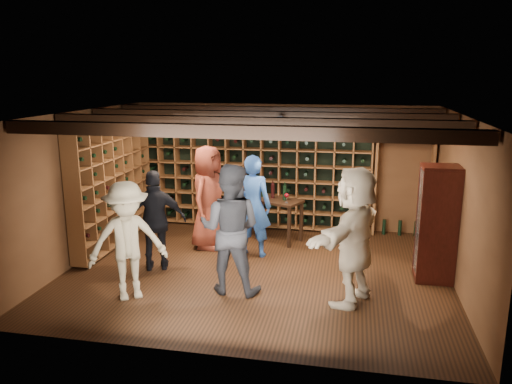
% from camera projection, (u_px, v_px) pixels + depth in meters
% --- Properties ---
extents(ground, '(6.00, 6.00, 0.00)m').
position_uv_depth(ground, '(257.00, 271.00, 8.01)').
color(ground, black).
rests_on(ground, ground).
extents(room_shell, '(6.00, 6.00, 6.00)m').
position_uv_depth(room_shell, '(257.00, 119.00, 7.50)').
color(room_shell, brown).
rests_on(room_shell, ground).
extents(wine_rack_back, '(4.65, 0.30, 2.20)m').
position_uv_depth(wine_rack_back, '(253.00, 172.00, 10.06)').
color(wine_rack_back, brown).
rests_on(wine_rack_back, ground).
extents(wine_rack_left, '(0.30, 2.65, 2.20)m').
position_uv_depth(wine_rack_left, '(113.00, 183.00, 9.06)').
color(wine_rack_left, brown).
rests_on(wine_rack_left, ground).
extents(crate_shelf, '(1.20, 0.32, 2.07)m').
position_uv_depth(crate_shelf, '(405.00, 156.00, 9.41)').
color(crate_shelf, brown).
rests_on(crate_shelf, ground).
extents(display_cabinet, '(0.55, 0.50, 1.75)m').
position_uv_depth(display_cabinet, '(436.00, 226.00, 7.49)').
color(display_cabinet, black).
rests_on(display_cabinet, ground).
extents(man_blue_shirt, '(0.68, 0.47, 1.77)m').
position_uv_depth(man_blue_shirt, '(253.00, 206.00, 8.51)').
color(man_blue_shirt, navy).
rests_on(man_blue_shirt, ground).
extents(man_grey_suit, '(0.94, 0.75, 1.88)m').
position_uv_depth(man_grey_suit, '(230.00, 229.00, 7.08)').
color(man_grey_suit, black).
rests_on(man_grey_suit, ground).
extents(guest_red_floral, '(0.75, 1.00, 1.86)m').
position_uv_depth(guest_red_floral, '(208.00, 197.00, 8.93)').
color(guest_red_floral, maroon).
rests_on(guest_red_floral, ground).
extents(guest_woman_black, '(1.03, 0.69, 1.62)m').
position_uv_depth(guest_woman_black, '(156.00, 221.00, 7.92)').
color(guest_woman_black, black).
rests_on(guest_woman_black, ground).
extents(guest_khaki, '(1.25, 1.12, 1.68)m').
position_uv_depth(guest_khaki, '(127.00, 241.00, 6.88)').
color(guest_khaki, '#84785B').
rests_on(guest_khaki, ground).
extents(guest_beige, '(1.24, 1.85, 1.91)m').
position_uv_depth(guest_beige, '(354.00, 236.00, 6.73)').
color(guest_beige, tan).
rests_on(guest_beige, ground).
extents(tasting_table, '(1.18, 0.91, 1.08)m').
position_uv_depth(tasting_table, '(273.00, 203.00, 9.36)').
color(tasting_table, black).
rests_on(tasting_table, ground).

